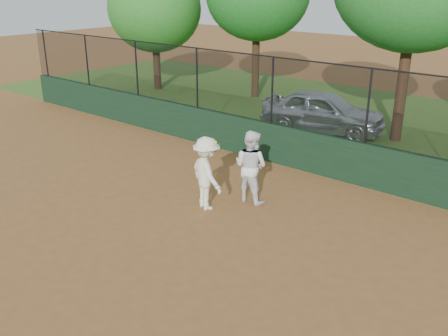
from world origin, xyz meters
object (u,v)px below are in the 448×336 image
Objects in this scene: player_second at (251,166)px; player_main at (207,173)px; tree_0 at (154,9)px; parked_car at (323,111)px.

player_main is (-0.56, -1.02, -0.02)m from player_second.
tree_0 is (-11.17, 8.89, 2.96)m from player_main.
parked_car is 2.39× the size of player_main.
player_main is 0.31× the size of tree_0.
parked_car is at bearing 97.94° from player_main.
player_main is 14.57m from tree_0.
tree_0 is (-11.72, 7.86, 2.94)m from player_second.
tree_0 reaches higher than parked_car.
player_second is at bearing -33.85° from tree_0.
player_main is at bearing -38.51° from tree_0.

